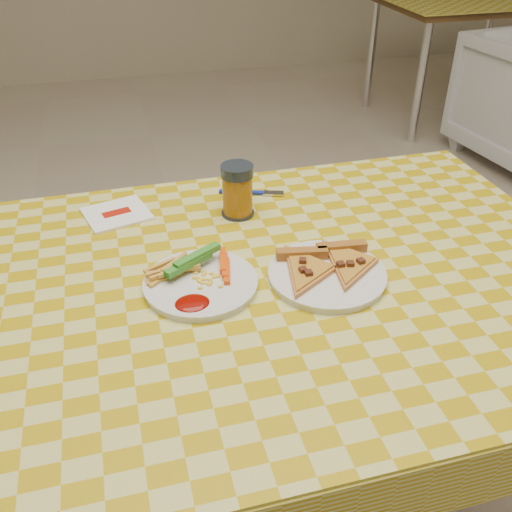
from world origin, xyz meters
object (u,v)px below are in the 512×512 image
object	(u,v)px
plate_left	(201,284)
drink_glass	(237,191)
plate_right	(327,276)
table	(264,309)

from	to	relation	value
plate_left	drink_glass	xyz separation A→B (m)	(0.13, 0.24, 0.05)
plate_right	drink_glass	xyz separation A→B (m)	(-0.10, 0.28, 0.05)
plate_left	plate_right	distance (m)	0.23
plate_left	drink_glass	distance (m)	0.28
drink_glass	plate_right	bearing A→B (deg)	-69.67
table	plate_left	xyz separation A→B (m)	(-0.12, 0.00, 0.08)
table	plate_right	xyz separation A→B (m)	(0.11, -0.03, 0.08)
plate_left	plate_right	bearing A→B (deg)	-8.21
table	plate_right	bearing A→B (deg)	-15.50
table	plate_right	size ratio (longest dim) A/B	5.96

